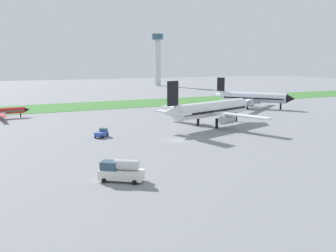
{
  "coord_description": "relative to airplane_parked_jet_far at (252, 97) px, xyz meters",
  "views": [
    {
      "loc": [
        -39.01,
        -73.73,
        17.35
      ],
      "look_at": [
        -1.34,
        2.08,
        3.0
      ],
      "focal_mm": 40.77,
      "sensor_mm": 36.0,
      "label": 1
    }
  ],
  "objects": [
    {
      "name": "ground_plane",
      "position": [
        -53.11,
        -40.26,
        -4.04
      ],
      "size": [
        600.0,
        600.0,
        0.0
      ],
      "primitive_type": "plane",
      "color": "gray"
    },
    {
      "name": "grass_taxiway_strip",
      "position": [
        -53.11,
        34.0,
        -4.0
      ],
      "size": [
        360.0,
        28.0,
        0.08
      ],
      "primitive_type": "cube",
      "color": "#3D7533",
      "rests_on": "ground_plane"
    },
    {
      "name": "airplane_parked_jet_far",
      "position": [
        0.0,
        0.0,
        0.0
      ],
      "size": [
        26.86,
        27.17,
        11.22
      ],
      "rotation": [
        0.0,
        0.0,
        5.35
      ],
      "color": "silver",
      "rests_on": "ground_plane"
    },
    {
      "name": "airplane_midfield_jet",
      "position": [
        -36.63,
        -27.86,
        0.55
      ],
      "size": [
        34.74,
        35.06,
        12.76
      ],
      "rotation": [
        0.0,
        0.0,
        0.31
      ],
      "color": "white",
      "rests_on": "ground_plane"
    },
    {
      "name": "pushback_tug_near_gate",
      "position": [
        -67.23,
        -29.27,
        -3.13
      ],
      "size": [
        3.84,
        3.79,
        1.95
      ],
      "rotation": [
        0.0,
        0.0,
        0.77
      ],
      "color": "#334FB2",
      "rests_on": "ground_plane"
    },
    {
      "name": "fuel_truck_midfield",
      "position": [
        -74.37,
        -62.77,
        -2.46
      ],
      "size": [
        6.64,
        5.83,
        3.29
      ],
      "rotation": [
        0.0,
        0.0,
        2.5
      ],
      "color": "white",
      "rests_on": "ground_plane"
    },
    {
      "name": "control_tower",
      "position": [
        25.38,
        139.32,
        17.67
      ],
      "size": [
        8.0,
        8.0,
        36.86
      ],
      "color": "silver",
      "rests_on": "ground_plane"
    }
  ]
}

